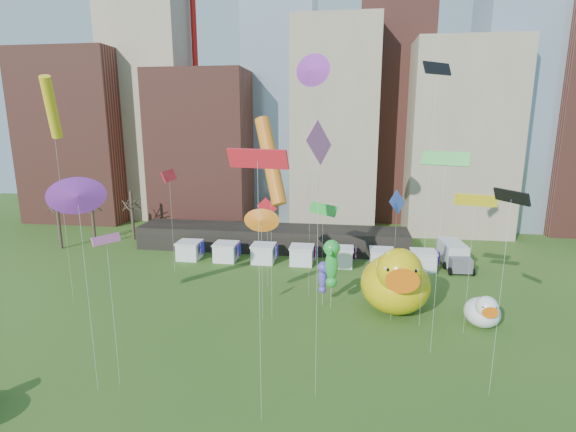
% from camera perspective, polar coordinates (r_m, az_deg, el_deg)
% --- Properties ---
extents(skyline, '(101.00, 23.00, 68.00)m').
position_cam_1_polar(skyline, '(77.84, 4.99, 14.97)').
color(skyline, brown).
rests_on(skyline, ground).
extents(pavilion, '(38.00, 6.00, 3.20)m').
position_cam_1_polar(pavilion, '(61.78, -2.17, -2.93)').
color(pavilion, black).
rests_on(pavilion, ground).
extents(vendor_tents, '(33.24, 2.80, 2.40)m').
position_cam_1_polar(vendor_tents, '(55.53, 1.85, -5.25)').
color(vendor_tents, white).
rests_on(vendor_tents, ground).
extents(bare_trees, '(8.44, 6.44, 8.50)m').
position_cam_1_polar(bare_trees, '(69.41, -24.19, -0.26)').
color(bare_trees, '#382B21').
rests_on(bare_trees, ground).
extents(big_duck, '(6.66, 8.98, 6.93)m').
position_cam_1_polar(big_duck, '(42.55, 14.02, -8.31)').
color(big_duck, '#DEBF0B').
rests_on(big_duck, ground).
extents(small_duck, '(3.10, 4.19, 3.23)m').
position_cam_1_polar(small_duck, '(42.91, 24.29, -11.36)').
color(small_duck, white).
rests_on(small_duck, ground).
extents(seahorse_green, '(1.82, 2.17, 6.97)m').
position_cam_1_polar(seahorse_green, '(41.77, 5.77, -5.76)').
color(seahorse_green, silver).
rests_on(seahorse_green, ground).
extents(seahorse_purple, '(1.39, 1.58, 4.52)m').
position_cam_1_polar(seahorse_purple, '(43.10, 4.60, -7.72)').
color(seahorse_purple, silver).
rests_on(seahorse_purple, ground).
extents(box_truck, '(3.24, 7.15, 2.97)m').
position_cam_1_polar(box_truck, '(58.47, 20.95, -4.75)').
color(box_truck, silver).
rests_on(box_truck, ground).
extents(kite_0, '(2.12, 0.48, 10.10)m').
position_cam_1_polar(kite_0, '(45.89, -2.77, 0.98)').
color(kite_0, silver).
rests_on(kite_0, ground).
extents(kite_1, '(1.35, 2.33, 18.08)m').
position_cam_1_polar(kite_1, '(25.72, 4.10, 8.86)').
color(kite_1, silver).
rests_on(kite_1, ground).
extents(kite_2, '(2.62, 2.46, 22.49)m').
position_cam_1_polar(kite_2, '(37.75, 19.05, 17.65)').
color(kite_2, silver).
rests_on(kite_2, ground).
extents(kite_3, '(3.24, 1.64, 15.86)m').
position_cam_1_polar(kite_3, '(33.18, 20.03, 7.00)').
color(kite_3, silver).
rests_on(kite_3, ground).
extents(kite_4, '(2.29, 3.46, 22.00)m').
position_cam_1_polar(kite_4, '(46.20, -28.71, 12.38)').
color(kite_4, silver).
rests_on(kite_4, ground).
extents(kite_5, '(1.54, 1.63, 12.21)m').
position_cam_1_polar(kite_5, '(38.63, 14.17, 1.47)').
color(kite_5, silver).
rests_on(kite_5, ground).
extents(kite_6, '(3.71, 4.36, 18.40)m').
position_cam_1_polar(kite_6, '(37.58, -2.31, 7.25)').
color(kite_6, silver).
rests_on(kite_6, ground).
extents(kite_7, '(1.96, 1.74, 14.63)m').
position_cam_1_polar(kite_7, '(29.71, -26.00, 2.35)').
color(kite_7, silver).
rests_on(kite_7, ground).
extents(kite_8, '(3.53, 1.33, 16.55)m').
position_cam_1_polar(kite_8, '(23.50, -4.05, 7.37)').
color(kite_8, silver).
rests_on(kite_8, ground).
extents(kite_9, '(1.23, 1.76, 10.83)m').
position_cam_1_polar(kite_9, '(30.27, -22.81, -3.05)').
color(kite_9, silver).
rests_on(kite_9, ground).
extents(kite_10, '(1.52, 2.48, 13.94)m').
position_cam_1_polar(kite_10, '(29.37, 27.33, 2.11)').
color(kite_10, silver).
rests_on(kite_10, ground).
extents(kite_11, '(3.33, 3.03, 9.00)m').
position_cam_1_polar(kite_11, '(48.06, 4.64, 0.88)').
color(kite_11, silver).
rests_on(kite_11, ground).
extents(kite_12, '(3.28, 1.20, 12.20)m').
position_cam_1_polar(kite_12, '(38.19, 23.48, 1.85)').
color(kite_12, silver).
rests_on(kite_12, ground).
extents(kite_14, '(2.12, 0.30, 10.44)m').
position_cam_1_polar(kite_14, '(38.17, -3.53, -0.63)').
color(kite_14, silver).
rests_on(kite_14, ground).
extents(kite_15, '(2.54, 2.24, 24.14)m').
position_cam_1_polar(kite_15, '(42.93, 3.06, 18.61)').
color(kite_15, silver).
rests_on(kite_15, ground).
extents(kite_16, '(0.96, 4.15, 12.41)m').
position_cam_1_polar(kite_16, '(51.87, -15.39, 5.11)').
color(kite_16, silver).
rests_on(kite_16, ground).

